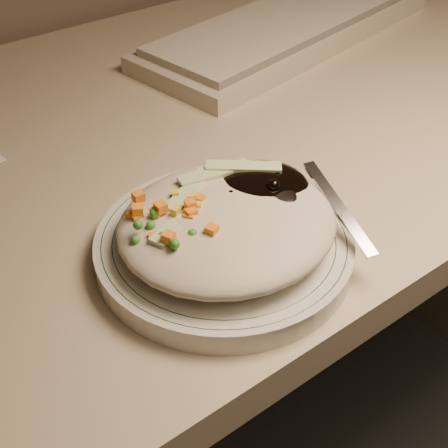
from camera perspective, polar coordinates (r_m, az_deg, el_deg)
desk at (r=0.86m, az=-5.25°, el=-2.95°), size 1.40×0.70×0.74m
plate at (r=0.55m, az=0.00°, el=-2.10°), size 0.23×0.23×0.02m
plate_rim at (r=0.55m, az=0.00°, el=-1.31°), size 0.22×0.22×0.00m
meal at (r=0.53m, az=0.42°, el=0.61°), size 0.21×0.19×0.05m
keyboard at (r=0.98m, az=5.97°, el=17.47°), size 0.53×0.26×0.04m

